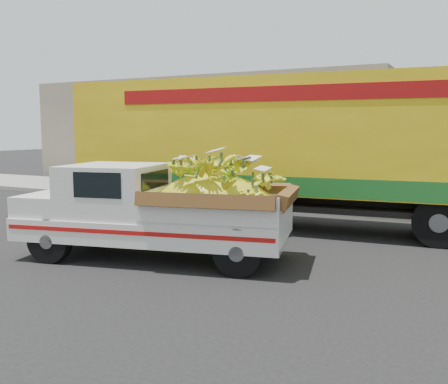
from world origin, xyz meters
The scene contains 6 objects.
ground centered at (0.00, 0.00, 0.00)m, with size 100.00×100.00×0.00m, color black.
curb centered at (0.00, 6.28, 0.07)m, with size 60.00×0.25×0.15m, color gray.
sidewalk centered at (0.00, 8.38, 0.07)m, with size 60.00×4.00×0.14m, color gray.
building_left centered at (-8.00, 14.28, 2.50)m, with size 18.00×6.00×5.00m, color gray.
pickup_truck centered at (-0.98, -0.35, 0.99)m, with size 5.52×3.00×1.83m.
semi_trailer centered at (-0.01, 3.83, 2.12)m, with size 12.04×3.48×3.80m.
Camera 1 is at (4.25, -8.35, 2.49)m, focal length 40.00 mm.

